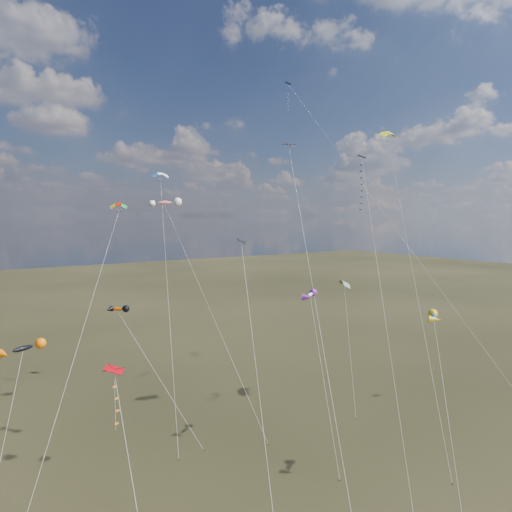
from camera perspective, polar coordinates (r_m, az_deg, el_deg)
ground at (r=45.19m, az=14.18°, el=-26.63°), size 400.00×400.00×0.00m
diamond_black_high at (r=56.98m, az=13.25°, el=7.49°), size 13.81×19.55×31.05m
diamond_navy_tall at (r=65.88m, az=6.87°, el=15.89°), size 12.75×31.38×42.50m
diamond_black_mid at (r=37.89m, az=-0.65°, el=-8.23°), size 7.73×17.13×21.47m
diamond_red_low at (r=31.09m, az=-17.01°, el=-17.66°), size 1.49×9.27×14.25m
diamond_orange_center at (r=37.00m, az=6.19°, el=1.68°), size 8.55×18.99×30.29m
parafoil_yellow at (r=59.93m, az=16.29°, el=14.39°), size 10.64×17.01×34.36m
parafoil_blue_white at (r=68.00m, az=-11.86°, el=9.89°), size 9.40×24.70×30.25m
parafoil_striped at (r=61.04m, az=11.04°, el=-3.20°), size 5.80×8.34×15.68m
parafoil_tricolor at (r=54.85m, az=-16.88°, el=5.90°), size 14.14×17.91×25.39m
novelty_black_orange at (r=42.70m, az=-27.13°, el=-10.29°), size 5.71×7.21×13.23m
novelty_orange_black at (r=51.47m, az=-16.88°, el=-6.44°), size 6.90×9.99×14.09m
novelty_white_purple at (r=49.14m, az=6.81°, el=-4.89°), size 5.06×9.84×15.67m
novelty_redwhite_stripe at (r=59.22m, az=-11.32°, el=6.48°), size 5.61×19.29×25.87m
novelty_blue_yellow at (r=44.80m, az=21.36°, el=-7.14°), size 7.61×8.95×14.98m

